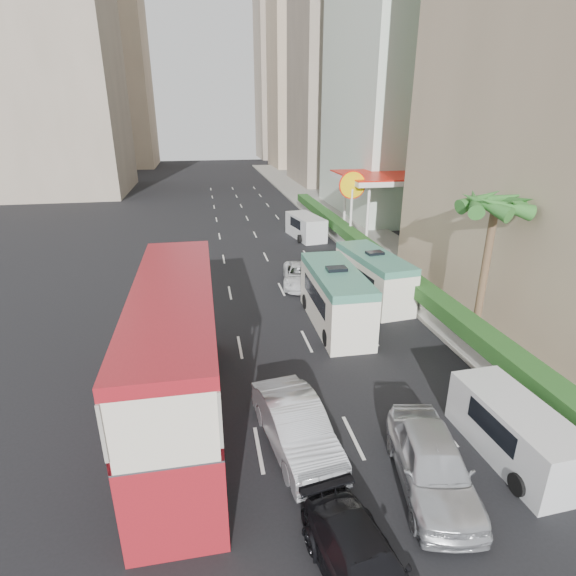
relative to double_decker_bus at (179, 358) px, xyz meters
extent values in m
plane|color=black|center=(6.00, 0.00, -2.53)|extent=(200.00, 200.00, 0.00)
cube|color=maroon|center=(0.00, 0.00, 0.00)|extent=(2.50, 11.00, 5.06)
imported|color=silver|center=(3.61, -2.07, -2.53)|extent=(2.41, 5.09, 1.61)
imported|color=silver|center=(7.11, -4.44, -2.53)|extent=(2.82, 5.10, 1.64)
imported|color=silver|center=(6.93, 12.62, -2.53)|extent=(2.91, 4.93, 1.29)
cube|color=silver|center=(7.44, 6.60, -1.06)|extent=(2.28, 6.66, 2.94)
cube|color=silver|center=(10.54, 9.42, -1.15)|extent=(2.76, 6.44, 2.77)
cube|color=silver|center=(10.25, -3.71, -1.62)|extent=(2.04, 4.63, 1.82)
cube|color=silver|center=(9.87, 24.04, -1.54)|extent=(2.79, 5.20, 1.97)
cube|color=#99968C|center=(15.00, 25.00, -2.44)|extent=(6.00, 120.00, 0.18)
cube|color=silver|center=(12.20, 14.00, -1.85)|extent=(0.30, 44.00, 1.00)
cube|color=#2D6626|center=(12.20, 14.00, -1.00)|extent=(1.10, 44.00, 0.70)
cylinder|color=brown|center=(13.80, 4.00, 0.85)|extent=(0.36, 0.36, 6.40)
cube|color=silver|center=(16.00, 23.00, 0.22)|extent=(6.50, 8.00, 5.50)
cube|color=gray|center=(24.00, 58.00, 22.47)|extent=(16.00, 16.00, 50.00)
cube|color=tan|center=(23.00, 82.00, 19.47)|extent=(14.00, 14.00, 44.00)
cube|color=gray|center=(23.00, 104.00, 17.47)|extent=(14.00, 14.00, 40.00)
cube|color=tan|center=(-16.00, 90.00, 20.47)|extent=(16.00, 16.00, 46.00)
camera|label=1|loc=(1.16, -13.66, 7.60)|focal=28.00mm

